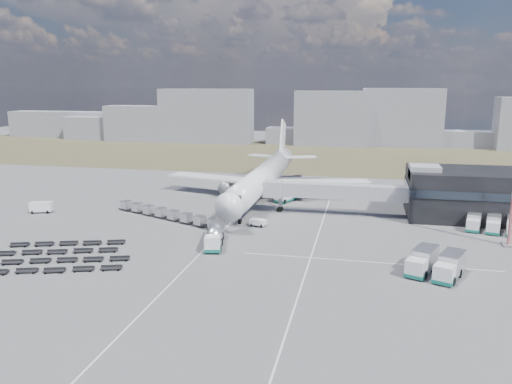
# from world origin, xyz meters

# --- Properties ---
(ground) EXTENTS (420.00, 420.00, 0.00)m
(ground) POSITION_xyz_m (0.00, 0.00, 0.00)
(ground) COLOR #565659
(ground) RESTS_ON ground
(grass_strip) EXTENTS (420.00, 90.00, 0.01)m
(grass_strip) POSITION_xyz_m (0.00, 110.00, 0.01)
(grass_strip) COLOR #4C422D
(grass_strip) RESTS_ON ground
(lane_markings) EXTENTS (47.12, 110.00, 0.01)m
(lane_markings) POSITION_xyz_m (9.77, 3.00, 0.01)
(lane_markings) COLOR silver
(lane_markings) RESTS_ON ground
(terminal) EXTENTS (30.40, 16.40, 11.00)m
(terminal) POSITION_xyz_m (47.77, 23.96, 5.25)
(terminal) COLOR black
(terminal) RESTS_ON ground
(jet_bridge) EXTENTS (30.30, 3.80, 7.05)m
(jet_bridge) POSITION_xyz_m (15.90, 20.42, 5.05)
(jet_bridge) COLOR #939399
(jet_bridge) RESTS_ON ground
(airliner) EXTENTS (51.59, 64.53, 17.62)m
(airliner) POSITION_xyz_m (0.00, 32.38, 5.29)
(airliner) COLOR white
(airliner) RESTS_ON ground
(skyline) EXTENTS (306.35, 21.79, 25.68)m
(skyline) POSITION_xyz_m (0.17, 147.28, 10.15)
(skyline) COLOR gray
(skyline) RESTS_ON ground
(fuel_tanker) EXTENTS (4.88, 10.95, 3.43)m
(fuel_tanker) POSITION_xyz_m (-1.03, -4.91, 1.72)
(fuel_tanker) COLOR white
(fuel_tanker) RESTS_ON ground
(pushback_tug) EXTENTS (3.38, 2.36, 1.41)m
(pushback_tug) POSITION_xyz_m (3.92, 8.00, 0.70)
(pushback_tug) COLOR white
(pushback_tug) RESTS_ON ground
(utility_van) EXTENTS (4.89, 3.39, 2.38)m
(utility_van) POSITION_xyz_m (-44.32, 8.37, 1.19)
(utility_van) COLOR white
(utility_van) RESTS_ON ground
(catering_truck) EXTENTS (4.99, 7.14, 3.03)m
(catering_truck) POSITION_xyz_m (5.93, 30.42, 1.55)
(catering_truck) COLOR white
(catering_truck) RESTS_ON ground
(service_trucks_near) EXTENTS (9.24, 9.94, 3.22)m
(service_trucks_near) POSITION_xyz_m (34.56, -11.54, 1.75)
(service_trucks_near) COLOR white
(service_trucks_near) RESTS_ON ground
(service_trucks_far) EXTENTS (14.08, 9.97, 2.83)m
(service_trucks_far) POSITION_xyz_m (49.87, 13.76, 1.54)
(service_trucks_far) COLOR white
(service_trucks_far) RESTS_ON ground
(uld_row) EXTENTS (26.83, 13.16, 1.93)m
(uld_row) POSITION_xyz_m (-15.54, 9.10, 1.15)
(uld_row) COLOR black
(uld_row) RESTS_ON ground
(baggage_dollies) EXTENTS (25.76, 20.56, 0.73)m
(baggage_dollies) POSITION_xyz_m (-24.30, -17.12, 0.37)
(baggage_dollies) COLOR black
(baggage_dollies) RESTS_ON ground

